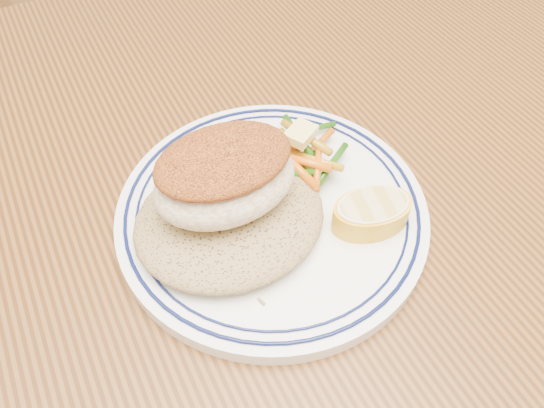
{
  "coord_description": "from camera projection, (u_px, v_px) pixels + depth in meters",
  "views": [
    {
      "loc": [
        -0.09,
        -0.25,
        1.12
      ],
      "look_at": [
        0.04,
        -0.0,
        0.77
      ],
      "focal_mm": 35.0,
      "sensor_mm": 36.0,
      "label": 1
    }
  ],
  "objects": [
    {
      "name": "dining_table",
      "position": [
        231.0,
        291.0,
        0.52
      ],
      "size": [
        1.5,
        0.9,
        0.75
      ],
      "color": "#45250D",
      "rests_on": "ground"
    },
    {
      "name": "plate",
      "position": [
        272.0,
        212.0,
        0.45
      ],
      "size": [
        0.26,
        0.26,
        0.02
      ],
      "color": "white",
      "rests_on": "dining_table"
    },
    {
      "name": "rice_pilaf",
      "position": [
        229.0,
        216.0,
        0.42
      ],
      "size": [
        0.16,
        0.14,
        0.03
      ],
      "primitive_type": "ellipsoid",
      "color": "olive",
      "rests_on": "plate"
    },
    {
      "name": "fish_fillet",
      "position": [
        225.0,
        176.0,
        0.4
      ],
      "size": [
        0.11,
        0.08,
        0.06
      ],
      "color": "#EFE3C6",
      "rests_on": "rice_pilaf"
    },
    {
      "name": "vegetable_pile",
      "position": [
        293.0,
        156.0,
        0.47
      ],
      "size": [
        0.11,
        0.09,
        0.03
      ],
      "color": "#D45E0A",
      "rests_on": "plate"
    },
    {
      "name": "butter_pat",
      "position": [
        301.0,
        134.0,
        0.46
      ],
      "size": [
        0.03,
        0.03,
        0.01
      ],
      "primitive_type": "cube",
      "rotation": [
        0.0,
        0.0,
        0.5
      ],
      "color": "#F2E276",
      "rests_on": "vegetable_pile"
    },
    {
      "name": "lemon_wedge",
      "position": [
        372.0,
        212.0,
        0.43
      ],
      "size": [
        0.07,
        0.07,
        0.03
      ],
      "color": "yellow",
      "rests_on": "plate"
    }
  ]
}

